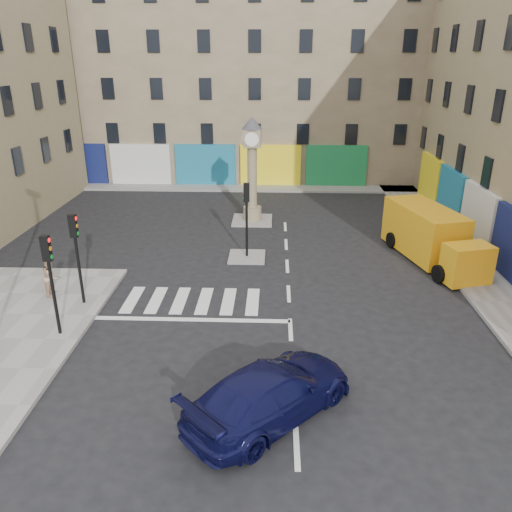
# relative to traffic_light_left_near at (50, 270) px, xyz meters

# --- Properties ---
(ground) EXTENTS (120.00, 120.00, 0.00)m
(ground) POSITION_rel_traffic_light_left_near_xyz_m (8.30, -0.20, -2.62)
(ground) COLOR black
(ground) RESTS_ON ground
(sidewalk_right) EXTENTS (2.60, 30.00, 0.15)m
(sidewalk_right) POSITION_rel_traffic_light_left_near_xyz_m (17.00, 9.80, -2.55)
(sidewalk_right) COLOR gray
(sidewalk_right) RESTS_ON ground
(sidewalk_far) EXTENTS (32.00, 2.40, 0.15)m
(sidewalk_far) POSITION_rel_traffic_light_left_near_xyz_m (4.30, 22.00, -2.55)
(sidewalk_far) COLOR gray
(sidewalk_far) RESTS_ON ground
(island_near) EXTENTS (1.80, 1.80, 0.12)m
(island_near) POSITION_rel_traffic_light_left_near_xyz_m (6.30, 7.80, -2.56)
(island_near) COLOR gray
(island_near) RESTS_ON ground
(island_far) EXTENTS (2.40, 2.40, 0.12)m
(island_far) POSITION_rel_traffic_light_left_near_xyz_m (6.30, 13.80, -2.56)
(island_far) COLOR gray
(island_far) RESTS_ON ground
(building_far) EXTENTS (32.00, 10.00, 17.00)m
(building_far) POSITION_rel_traffic_light_left_near_xyz_m (4.30, 27.80, 5.88)
(building_far) COLOR gray
(building_far) RESTS_ON ground
(traffic_light_left_near) EXTENTS (0.28, 0.22, 3.70)m
(traffic_light_left_near) POSITION_rel_traffic_light_left_near_xyz_m (0.00, 0.00, 0.00)
(traffic_light_left_near) COLOR black
(traffic_light_left_near) RESTS_ON sidewalk_left
(traffic_light_left_far) EXTENTS (0.28, 0.22, 3.70)m
(traffic_light_left_far) POSITION_rel_traffic_light_left_near_xyz_m (0.00, 2.40, 0.00)
(traffic_light_left_far) COLOR black
(traffic_light_left_far) RESTS_ON sidewalk_left
(traffic_light_island) EXTENTS (0.28, 0.22, 3.70)m
(traffic_light_island) POSITION_rel_traffic_light_left_near_xyz_m (6.30, 7.80, -0.03)
(traffic_light_island) COLOR black
(traffic_light_island) RESTS_ON island_near
(clock_pillar) EXTENTS (1.20, 1.20, 6.10)m
(clock_pillar) POSITION_rel_traffic_light_left_near_xyz_m (6.30, 13.80, 0.93)
(clock_pillar) COLOR #8C7D5B
(clock_pillar) RESTS_ON island_far
(navy_sedan) EXTENTS (5.29, 5.32, 1.55)m
(navy_sedan) POSITION_rel_traffic_light_left_near_xyz_m (7.61, -3.96, -1.85)
(navy_sedan) COLOR black
(navy_sedan) RESTS_ON ground
(yellow_van) EXTENTS (3.67, 7.07, 2.47)m
(yellow_van) POSITION_rel_traffic_light_left_near_xyz_m (15.32, 7.99, -1.40)
(yellow_van) COLOR #FFAE15
(yellow_van) RESTS_ON ground
(pedestrian_tan) EXTENTS (0.72, 0.87, 1.60)m
(pedestrian_tan) POSITION_rel_traffic_light_left_near_xyz_m (-1.53, 3.09, -1.67)
(pedestrian_tan) COLOR tan
(pedestrian_tan) RESTS_ON sidewalk_left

